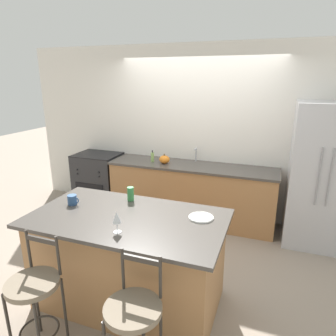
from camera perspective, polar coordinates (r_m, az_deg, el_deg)
The scene contains 15 objects.
ground_plane at distance 4.62m, azimuth 3.07°, elevation -11.52°, with size 18.00×18.00×0.00m, color gray.
wall_back at distance 4.82m, azimuth 5.79°, elevation 6.66°, with size 6.00×0.07×2.70m.
back_counter at distance 4.76m, azimuth 4.50°, elevation -4.61°, with size 2.58×0.68×0.91m.
sink_faucet at distance 4.77m, azimuth 5.32°, elevation 2.87°, with size 0.02×0.13×0.22m.
kitchen_island at distance 3.11m, azimuth -7.47°, elevation -16.89°, with size 1.86×1.03×0.94m.
refrigerator at distance 4.43m, azimuth 26.90°, elevation -1.29°, with size 0.76×0.77×1.91m.
oven_range at distance 5.43m, azimuth -13.00°, elevation -2.17°, with size 0.75×0.62×0.93m.
bar_stool_near at distance 2.78m, azimuth -24.03°, elevation -21.04°, with size 0.41×0.41×1.02m.
bar_stool_far at distance 2.39m, azimuth -6.52°, elevation -26.83°, with size 0.41×0.41×1.02m.
dinner_plate at distance 2.84m, azimuth 6.32°, elevation -9.29°, with size 0.23×0.23×0.02m.
wine_glass at distance 2.57m, azimuth -9.75°, elevation -9.32°, with size 0.07×0.07×0.19m.
coffee_mug at distance 3.25m, azimuth -17.74°, elevation -5.79°, with size 0.13×0.09×0.10m.
tumbler_cup at distance 3.21m, azimuth -7.15°, elevation -4.92°, with size 0.07×0.07×0.15m.
pumpkin_decoration at distance 4.65m, azimuth -0.69°, elevation 1.65°, with size 0.16×0.16×0.15m.
soap_bottle at distance 4.75m, azimuth -2.98°, elevation 2.11°, with size 0.05×0.05×0.18m.
Camera 1 is at (1.17, -3.90, 2.19)m, focal length 32.00 mm.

